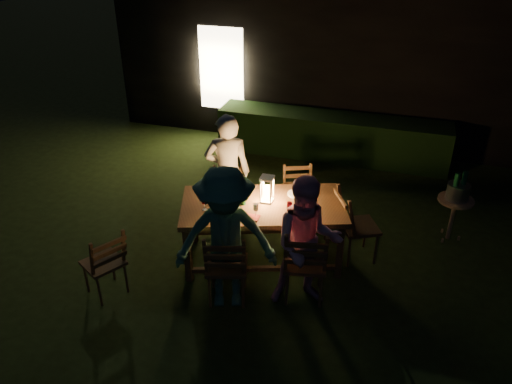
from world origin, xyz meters
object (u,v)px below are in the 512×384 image
(dining_table, at_px, (263,209))
(chair_near_left, at_px, (227,277))
(person_opp_left, at_px, (226,240))
(side_table, at_px, (455,204))
(chair_near_right, at_px, (304,275))
(person_opp_right, at_px, (307,243))
(ice_bucket, at_px, (458,192))
(chair_far_left, at_px, (229,210))
(chair_spare, at_px, (106,274))
(lantern, at_px, (267,191))
(bottle_table, at_px, (243,194))
(bottle_bucket_a, at_px, (455,189))
(bottle_bucket_b, at_px, (462,188))
(person_house_side, at_px, (228,173))
(chair_end, at_px, (357,237))
(chair_far_right, at_px, (298,209))

(dining_table, relative_size, chair_near_left, 2.15)
(person_opp_left, height_order, side_table, person_opp_left)
(dining_table, xyz_separation_m, chair_near_right, (0.68, -0.58, -0.44))
(person_opp_right, relative_size, person_opp_left, 0.92)
(person_opp_left, distance_m, ice_bucket, 3.31)
(chair_far_left, relative_size, chair_spare, 0.99)
(lantern, bearing_deg, side_table, 26.43)
(bottle_table, xyz_separation_m, bottle_bucket_a, (2.55, 1.27, -0.18))
(bottle_bucket_b, bearing_deg, person_house_side, -168.41)
(lantern, bearing_deg, chair_spare, -141.80)
(chair_spare, xyz_separation_m, person_opp_left, (1.42, 0.28, 0.59))
(person_house_side, bearing_deg, chair_spare, 44.96)
(chair_end, bearing_deg, lantern, -100.31)
(bottle_table, bearing_deg, bottle_bucket_a, 26.40)
(person_opp_right, distance_m, ice_bucket, 2.49)
(bottle_bucket_b, bearing_deg, chair_far_left, -167.50)
(chair_far_left, distance_m, person_opp_left, 1.70)
(lantern, bearing_deg, chair_far_right, 74.51)
(dining_table, distance_m, chair_far_left, 1.01)
(chair_far_right, relative_size, lantern, 2.68)
(dining_table, xyz_separation_m, bottle_table, (-0.24, -0.08, 0.22))
(chair_end, distance_m, person_house_side, 1.95)
(chair_end, relative_size, bottle_table, 3.73)
(dining_table, xyz_separation_m, person_opp_right, (0.70, -0.63, 0.05))
(person_opp_left, height_order, bottle_bucket_a, person_opp_left)
(side_table, height_order, ice_bucket, ice_bucket)
(dining_table, distance_m, chair_spare, 2.04)
(chair_spare, relative_size, person_house_side, 0.55)
(chair_far_right, relative_size, person_house_side, 0.54)
(dining_table, height_order, chair_near_left, chair_near_left)
(chair_end, bearing_deg, side_table, 97.33)
(chair_far_left, height_order, side_table, chair_far_left)
(person_house_side, distance_m, bottle_bucket_b, 3.17)
(bottle_bucket_a, distance_m, bottle_bucket_b, 0.13)
(chair_near_left, bearing_deg, bottle_bucket_b, 23.60)
(chair_far_right, height_order, chair_spare, chair_spare)
(chair_near_left, xyz_separation_m, chair_end, (1.33, 1.28, -0.00))
(chair_near_left, bearing_deg, bottle_table, 78.61)
(chair_far_right, bearing_deg, chair_near_left, 54.06)
(side_table, bearing_deg, chair_spare, -148.39)
(chair_near_right, xyz_separation_m, ice_bucket, (1.69, 1.80, 0.43))
(chair_end, xyz_separation_m, lantern, (-1.13, -0.34, 0.69))
(person_opp_right, height_order, ice_bucket, person_opp_right)
(chair_near_left, height_order, side_table, chair_near_left)
(chair_end, bearing_deg, bottle_bucket_b, 97.51)
(chair_near_right, bearing_deg, side_table, 35.60)
(chair_end, xyz_separation_m, person_house_side, (-1.86, 0.22, 0.55))
(dining_table, distance_m, ice_bucket, 2.66)
(chair_near_left, xyz_separation_m, bottle_table, (-0.06, 0.79, 0.67))
(dining_table, bearing_deg, ice_bucket, 8.11)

